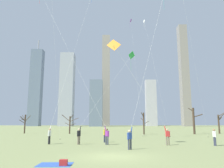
{
  "coord_description": "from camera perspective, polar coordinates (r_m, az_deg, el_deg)",
  "views": [
    {
      "loc": [
        -0.4,
        -15.19,
        2.18
      ],
      "look_at": [
        0.0,
        6.0,
        5.91
      ],
      "focal_mm": 35.58,
      "sensor_mm": 36.0,
      "label": 1
    }
  ],
  "objects": [
    {
      "name": "skyline_squat_block",
      "position": [
        145.12,
        -4.11,
        -4.87
      ],
      "size": [
        8.35,
        6.56,
        30.11
      ],
      "color": "slate",
      "rests_on": "ground"
    },
    {
      "name": "distant_kite_high_overhead_white",
      "position": [
        45.58,
        8.95,
        12.64
      ],
      "size": [
        2.75,
        6.78,
        23.14
      ],
      "color": "white",
      "rests_on": "ground"
    },
    {
      "name": "bare_tree_leftmost",
      "position": [
        51.29,
        -21.52,
        -9.28
      ],
      "size": [
        2.2,
        1.85,
        3.94
      ],
      "color": "#423326",
      "rests_on": "ground"
    },
    {
      "name": "distant_kite_drifting_right_purple",
      "position": [
        46.39,
        5.14,
        13.36
      ],
      "size": [
        1.49,
        5.13,
        23.55
      ],
      "color": "purple",
      "rests_on": "ground"
    },
    {
      "name": "skyline_mid_tower_right",
      "position": [
        158.18,
        18.05,
        2.39
      ],
      "size": [
        5.46,
        5.93,
        69.5
      ],
      "color": "gray",
      "rests_on": "ground"
    },
    {
      "name": "skyline_tall_tower",
      "position": [
        171.96,
        -18.96,
        -0.74
      ],
      "size": [
        8.45,
        6.81,
        64.31
      ],
      "color": "slate",
      "rests_on": "ground"
    },
    {
      "name": "bare_tree_center",
      "position": [
        44.33,
        8.14,
        -9.81
      ],
      "size": [
        1.63,
        2.12,
        4.21
      ],
      "color": "#423326",
      "rests_on": "ground"
    },
    {
      "name": "skyline_wide_slab",
      "position": [
        166.25,
        -1.55,
        0.97
      ],
      "size": [
        5.69,
        10.97,
        67.54
      ],
      "color": "gray",
      "rests_on": "ground"
    },
    {
      "name": "skyline_mid_tower_left",
      "position": [
        169.04,
        9.98,
        -4.76
      ],
      "size": [
        7.95,
        5.08,
        34.31
      ],
      "color": "#B2B2B7",
      "rests_on": "ground"
    },
    {
      "name": "kite_flyer_foreground_right_orange",
      "position": [
        22.88,
        10.78,
        -7.35
      ],
      "size": [
        6.35,
        0.9,
        10.9
      ],
      "color": "#726656",
      "rests_on": "ground"
    },
    {
      "name": "distant_kite_low_near_trees_yellow",
      "position": [
        36.75,
        18.1,
        18.55
      ],
      "size": [
        5.48,
        5.91,
        23.85
      ],
      "color": "yellow",
      "rests_on": "ground"
    },
    {
      "name": "picnic_spot",
      "position": [
        12.61,
        -13.27,
        -19.24
      ],
      "size": [
        1.8,
        1.41,
        0.31
      ],
      "color": "#3359B2",
      "rests_on": "ground"
    },
    {
      "name": "kite_flyer_midfield_left_green",
      "position": [
        25.28,
        -4.99,
        -7.75
      ],
      "size": [
        7.25,
        8.93,
        12.82
      ],
      "color": "#726656",
      "rests_on": "ground"
    },
    {
      "name": "bystander_watching_nearby",
      "position": [
        26.02,
        -1.95,
        -12.78
      ],
      "size": [
        0.25,
        0.51,
        1.62
      ],
      "color": "#33384C",
      "rests_on": "ground"
    },
    {
      "name": "kite_flyer_foreground_left_red",
      "position": [
        23.99,
        -4.26,
        -6.87
      ],
      "size": [
        10.12,
        6.69,
        21.01
      ],
      "color": "#33384C",
      "rests_on": "ground"
    },
    {
      "name": "bare_tree_right_of_center",
      "position": [
        47.57,
        20.3,
        -8.63
      ],
      "size": [
        2.7,
        1.43,
        5.17
      ],
      "color": "#423326",
      "rests_on": "ground"
    },
    {
      "name": "bare_tree_rightmost",
      "position": [
        47.46,
        -10.78,
        -9.96
      ],
      "size": [
        3.61,
        1.15,
        3.9
      ],
      "color": "#423326",
      "rests_on": "ground"
    },
    {
      "name": "ground_plane",
      "position": [
        15.35,
        0.45,
        -18.13
      ],
      "size": [
        400.0,
        400.0,
        0.0
      ],
      "primitive_type": "plane",
      "color": "#848E56"
    },
    {
      "name": "skyline_slender_spire",
      "position": [
        158.24,
        -11.48,
        -1.34
      ],
      "size": [
        9.39,
        9.91,
        50.86
      ],
      "color": "#9EA3AD",
      "rests_on": "ground"
    },
    {
      "name": "kite_flyer_midfield_right_blue",
      "position": [
        25.57,
        -13.71,
        -5.7
      ],
      "size": [
        4.42,
        6.9,
        22.1
      ],
      "color": "black",
      "rests_on": "ground"
    },
    {
      "name": "bare_tree_far_right_edge",
      "position": [
        51.26,
        25.84,
        -8.84
      ],
      "size": [
        1.92,
        2.08,
        4.5
      ],
      "color": "#423326",
      "rests_on": "ground"
    },
    {
      "name": "bystander_far_off_by_trees",
      "position": [
        24.28,
        24.84,
        -12.09
      ],
      "size": [
        0.22,
        0.51,
        1.62
      ],
      "color": "#33384C",
      "rests_on": "ground"
    },
    {
      "name": "kite_flyer_far_back_teal",
      "position": [
        19.77,
        6.48,
        -5.85
      ],
      "size": [
        5.19,
        3.92,
        17.09
      ],
      "color": "#33384C",
      "rests_on": "ground"
    }
  ]
}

